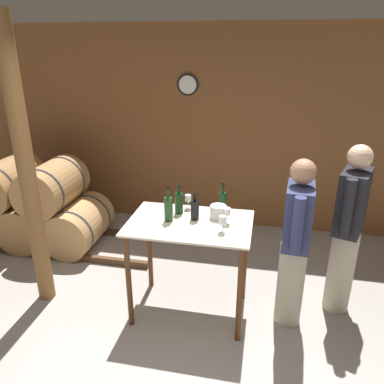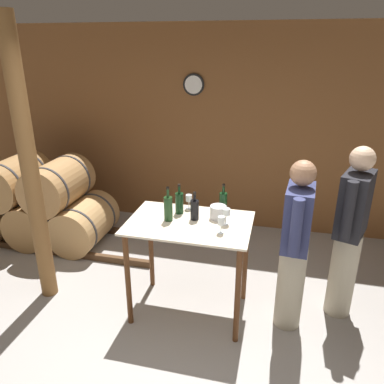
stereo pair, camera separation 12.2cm
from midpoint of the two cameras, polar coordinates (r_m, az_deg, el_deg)
name	(u,v)px [view 1 (the left image)]	position (r m, az deg, el deg)	size (l,w,h in m)	color
ground_plane	(180,374)	(3.30, -2.95, -25.95)	(14.00, 14.00, 0.00)	#9E9993
back_wall	(226,131)	(5.09, 4.58, 9.27)	(8.40, 0.08, 2.70)	brown
barrel_rack	(34,207)	(5.23, -23.60, -2.14)	(3.24, 0.86, 1.11)	#4C331E
tasting_table	(190,240)	(3.43, -1.36, -7.39)	(1.10, 0.73, 0.96)	beige
wooden_post	(27,172)	(3.73, -24.75, 2.72)	(0.16, 0.16, 2.70)	brown
wine_bottle_far_left	(168,208)	(3.33, -4.66, -2.52)	(0.08, 0.08, 0.32)	#193819
wine_bottle_left	(179,203)	(3.48, -3.01, -1.63)	(0.08, 0.08, 0.29)	black
wine_bottle_center	(195,209)	(3.35, -0.61, -2.64)	(0.08, 0.08, 0.27)	black
wine_bottle_right	(222,201)	(3.52, 3.68, -1.40)	(0.07, 0.07, 0.28)	black
wine_glass_near_left	(188,199)	(3.57, -1.58, -1.04)	(0.06, 0.06, 0.14)	silver
wine_glass_near_center	(222,221)	(3.13, 3.55, -4.42)	(0.06, 0.06, 0.15)	silver
wine_glass_near_right	(227,212)	(3.28, 4.23, -3.04)	(0.07, 0.07, 0.15)	silver
ice_bucket	(218,212)	(3.40, 2.98, -3.03)	(0.15, 0.15, 0.12)	silver
person_host	(295,242)	(3.37, 14.44, -7.44)	(0.25, 0.59, 1.58)	#B7AD93
person_visitor_with_scarf	(348,228)	(3.67, 21.79, -5.18)	(0.34, 0.56, 1.65)	#B7AD93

